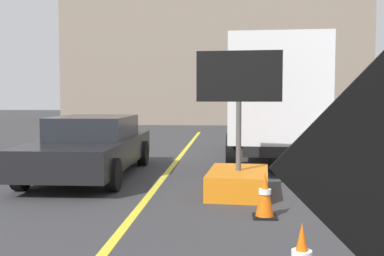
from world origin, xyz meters
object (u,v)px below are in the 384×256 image
(pickup_car, at_px, (92,146))
(highway_guide_sign, at_px, (293,63))
(arrow_board_trailer, at_px, (238,169))
(traffic_cone_mid_lane, at_px, (265,195))
(box_truck, at_px, (274,98))

(pickup_car, height_order, highway_guide_sign, highway_guide_sign)
(arrow_board_trailer, relative_size, traffic_cone_mid_lane, 3.81)
(highway_guide_sign, xyz_separation_m, traffic_cone_mid_lane, (-2.53, -15.43, -3.07))
(arrow_board_trailer, xyz_separation_m, traffic_cone_mid_lane, (0.37, -1.70, -0.13))
(highway_guide_sign, bearing_deg, box_truck, -101.36)
(highway_guide_sign, bearing_deg, traffic_cone_mid_lane, -99.30)
(pickup_car, bearing_deg, highway_guide_sign, 62.39)
(box_truck, relative_size, highway_guide_sign, 1.39)
(traffic_cone_mid_lane, bearing_deg, highway_guide_sign, 80.70)
(arrow_board_trailer, distance_m, pickup_car, 3.81)
(arrow_board_trailer, xyz_separation_m, highway_guide_sign, (2.89, 13.73, 2.94))
(pickup_car, xyz_separation_m, traffic_cone_mid_lane, (3.73, -3.47, -0.35))
(highway_guide_sign, relative_size, traffic_cone_mid_lane, 7.05)
(arrow_board_trailer, relative_size, highway_guide_sign, 0.54)
(arrow_board_trailer, height_order, pickup_car, arrow_board_trailer)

